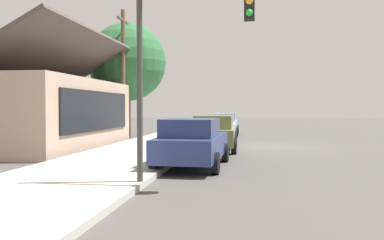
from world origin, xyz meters
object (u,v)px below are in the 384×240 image
(car_silver, at_px, (220,127))
(utility_pole_wooden, at_px, (123,73))
(car_navy, at_px, (193,142))
(fire_hydrant_red, at_px, (201,130))
(shade_tree, at_px, (127,62))
(traffic_light_main, at_px, (183,42))
(car_skyblue, at_px, (225,124))
(car_olive, at_px, (214,133))

(car_silver, bearing_deg, utility_pole_wooden, 103.03)
(car_navy, height_order, fire_hydrant_red, car_navy)
(car_navy, height_order, shade_tree, shade_tree)
(utility_pole_wooden, bearing_deg, car_navy, -150.97)
(shade_tree, xyz_separation_m, traffic_light_main, (-15.95, -6.24, -1.32))
(car_skyblue, distance_m, shade_tree, 8.18)
(car_skyblue, relative_size, shade_tree, 0.65)
(car_olive, distance_m, shade_tree, 10.09)
(car_navy, distance_m, fire_hydrant_red, 13.83)
(car_olive, height_order, shade_tree, shade_tree)
(traffic_light_main, bearing_deg, utility_pole_wooden, 23.01)
(traffic_light_main, bearing_deg, car_skyblue, 0.84)
(car_silver, height_order, utility_pole_wooden, utility_pole_wooden)
(car_navy, bearing_deg, car_silver, 1.70)
(car_navy, relative_size, fire_hydrant_red, 6.65)
(car_navy, height_order, traffic_light_main, traffic_light_main)
(car_olive, height_order, car_silver, same)
(shade_tree, xyz_separation_m, fire_hydrant_red, (1.47, -4.58, -4.32))
(car_silver, relative_size, traffic_light_main, 0.86)
(car_silver, relative_size, car_skyblue, 0.94)
(car_olive, relative_size, traffic_light_main, 0.94)
(car_silver, xyz_separation_m, traffic_light_main, (-14.73, -0.21, 2.68))
(car_navy, distance_m, traffic_light_main, 4.54)
(shade_tree, height_order, utility_pole_wooden, utility_pole_wooden)
(car_navy, bearing_deg, car_skyblue, 2.12)
(car_olive, height_order, car_skyblue, same)
(car_skyblue, relative_size, traffic_light_main, 0.91)
(car_navy, height_order, car_silver, same)
(utility_pole_wooden, xyz_separation_m, fire_hydrant_red, (4.09, -4.00, -3.43))
(utility_pole_wooden, bearing_deg, traffic_light_main, -156.99)
(utility_pole_wooden, bearing_deg, car_skyblue, -39.26)
(car_olive, bearing_deg, fire_hydrant_red, 8.98)
(fire_hydrant_red, bearing_deg, car_navy, -174.33)
(utility_pole_wooden, relative_size, fire_hydrant_red, 10.56)
(car_silver, xyz_separation_m, shade_tree, (1.22, 6.03, 4.00))
(car_olive, relative_size, fire_hydrant_red, 6.90)
(car_navy, distance_m, utility_pole_wooden, 11.49)
(car_silver, height_order, shade_tree, shade_tree)
(car_olive, distance_m, fire_hydrant_red, 8.53)
(car_skyblue, bearing_deg, utility_pole_wooden, 139.77)
(car_navy, height_order, car_skyblue, same)
(traffic_light_main, height_order, fire_hydrant_red, traffic_light_main)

